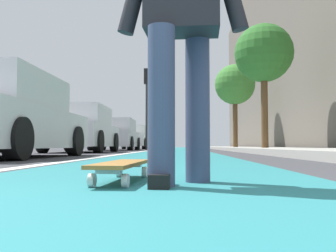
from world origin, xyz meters
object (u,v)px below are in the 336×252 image
at_px(parked_car_near, 1,118).
at_px(parked_car_end, 133,138).
at_px(skater_person, 181,12).
at_px(street_tree_far, 235,85).
at_px(skateboard, 122,166).
at_px(street_tree_mid, 264,54).
at_px(parked_car_far, 116,135).
at_px(parked_car_mid, 82,130).
at_px(traffic_light, 147,94).

height_order(parked_car_near, parked_car_end, parked_car_end).
height_order(skater_person, street_tree_far, street_tree_far).
distance_m(skateboard, street_tree_mid, 12.65).
height_order(skater_person, parked_car_near, skater_person).
height_order(skater_person, parked_car_far, skater_person).
height_order(street_tree_mid, street_tree_far, street_tree_far).
distance_m(parked_car_mid, parked_car_end, 11.84).
bearing_deg(parked_car_end, skater_person, -171.43).
bearing_deg(parked_car_end, street_tree_mid, -147.68).
distance_m(skater_person, parked_car_end, 21.98).
bearing_deg(skater_person, skateboard, 66.70).
height_order(parked_car_end, street_tree_mid, street_tree_mid).
height_order(skateboard, parked_car_mid, parked_car_mid).
bearing_deg(traffic_light, skater_person, -173.51).
height_order(traffic_light, street_tree_far, street_tree_far).
distance_m(skateboard, skater_person, 0.92).
height_order(skater_person, traffic_light, traffic_light).
distance_m(skateboard, parked_car_far, 15.57).
height_order(parked_car_mid, parked_car_end, parked_car_end).
relative_size(parked_car_end, street_tree_far, 0.87).
relative_size(skater_person, parked_car_mid, 0.40).
bearing_deg(parked_car_near, parked_car_far, 0.25).
height_order(parked_car_end, traffic_light, traffic_light).
xyz_separation_m(parked_car_end, traffic_light, (-4.67, -1.34, 2.20)).
bearing_deg(parked_car_end, skateboard, -172.27).
bearing_deg(parked_car_end, street_tree_far, -107.81).
relative_size(skater_person, parked_car_far, 0.40).
xyz_separation_m(skater_person, parked_car_near, (4.36, 3.20, -0.24)).
bearing_deg(parked_car_near, traffic_light, -5.67).
distance_m(parked_car_end, street_tree_far, 7.26).
height_order(parked_car_far, parked_car_end, parked_car_end).
bearing_deg(skater_person, parked_car_near, 36.29).
bearing_deg(street_tree_mid, traffic_light, 43.24).
xyz_separation_m(parked_car_far, street_tree_mid, (-3.62, -6.25, 2.94)).
distance_m(skateboard, traffic_light, 17.23).
bearing_deg(parked_car_far, traffic_light, -38.75).
bearing_deg(skater_person, parked_car_end, 8.57).
relative_size(parked_car_end, traffic_light, 1.02).
xyz_separation_m(traffic_light, street_tree_far, (2.65, -4.94, 0.85)).
bearing_deg(parked_car_far, parked_car_mid, 179.32).
bearing_deg(skateboard, parked_car_mid, 16.96).
xyz_separation_m(traffic_light, street_tree_mid, (-5.25, -4.94, 0.71)).
distance_m(skater_person, parked_car_far, 15.77).
bearing_deg(parked_car_near, skateboard, -145.85).
bearing_deg(parked_car_mid, traffic_light, -10.85).
distance_m(parked_car_near, street_tree_mid, 10.13).
bearing_deg(parked_car_far, skater_person, -168.11).
distance_m(skater_person, traffic_light, 17.29).
xyz_separation_m(parked_car_mid, street_tree_mid, (1.93, -6.31, 2.92)).
height_order(parked_car_mid, street_tree_mid, street_tree_mid).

